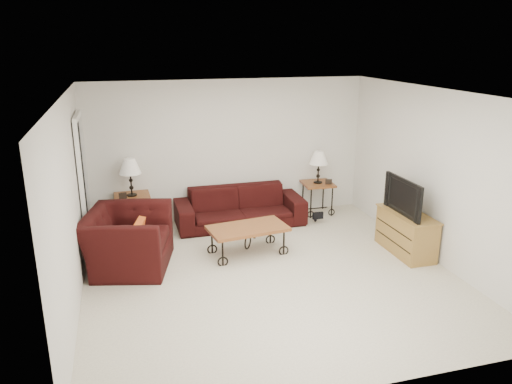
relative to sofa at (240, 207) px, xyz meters
The scene contains 20 objects.
ground 2.05m from the sofa, 92.04° to the right, with size 5.00×5.00×0.00m, color beige.
wall_back 1.04m from the sofa, 98.53° to the left, with size 5.00×0.02×2.50m, color silver.
wall_front 4.61m from the sofa, 90.91° to the right, with size 5.00×0.02×2.50m, color silver.
wall_left 3.40m from the sofa, 141.85° to the right, with size 0.02×5.00×2.50m, color silver.
wall_right 3.29m from the sofa, 39.76° to the right, with size 0.02×5.00×2.50m, color silver.
ceiling 2.97m from the sofa, 92.04° to the right, with size 5.00×5.00×0.00m, color white.
doorway 2.66m from the sofa, behind, with size 0.08×0.94×2.04m, color black.
sofa is the anchor object (origin of this frame).
side_table_left 1.83m from the sofa, behind, with size 0.58×0.58×0.64m, color brown.
side_table_right 1.55m from the sofa, ahead, with size 0.55×0.55×0.60m, color brown.
lamp_left 1.93m from the sofa, behind, with size 0.36×0.36×0.64m, color black, non-canonical shape.
lamp_right 1.65m from the sofa, ahead, with size 0.34×0.34×0.60m, color black, non-canonical shape.
photo_frame_left 2.00m from the sofa, behind, with size 0.13×0.02×0.11m, color black.
photo_frame_right 1.72m from the sofa, ahead, with size 0.12×0.02×0.10m, color black.
coffee_table 1.28m from the sofa, 98.35° to the right, with size 1.17×0.64×0.44m, color brown.
armchair 2.30m from the sofa, 147.85° to the right, with size 1.28×1.12×0.83m, color black.
throw_pillow 2.21m from the sofa, 144.67° to the right, with size 0.38×0.10×0.38m, color #C25818.
tv_stand 2.85m from the sofa, 40.70° to the right, with size 0.44×1.06×0.64m, color #A3793C.
television 2.89m from the sofa, 40.96° to the right, with size 0.95×0.12×0.55m, color black.
backpack 1.37m from the sofa, 10.49° to the right, with size 0.29×0.22×0.38m, color black.
Camera 1 is at (-1.86, -5.97, 3.14)m, focal length 34.62 mm.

